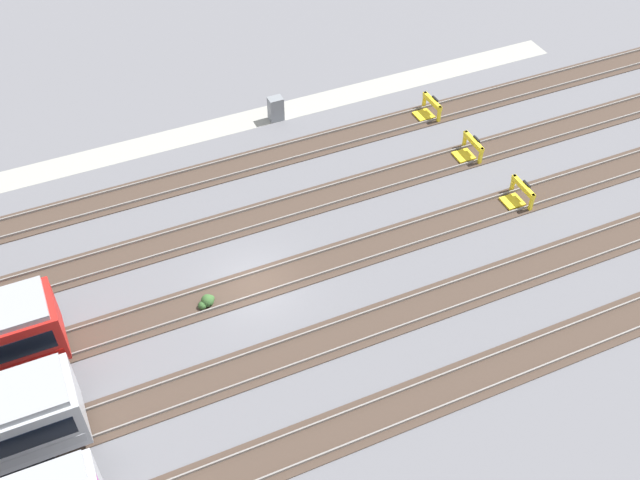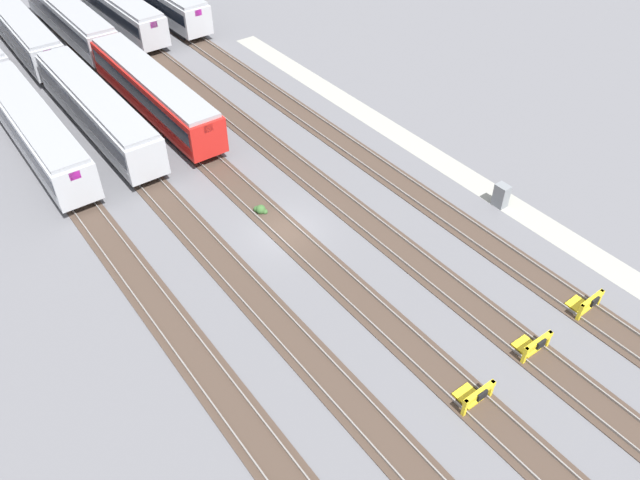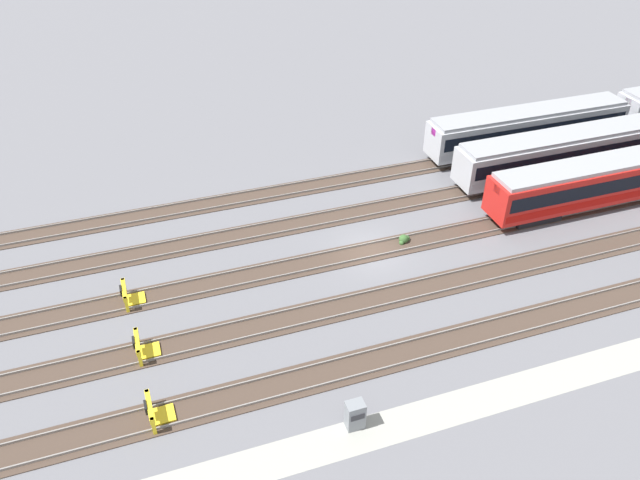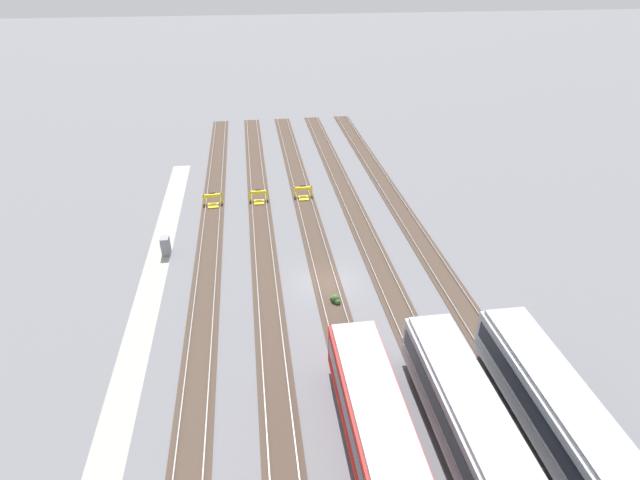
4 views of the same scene
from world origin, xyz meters
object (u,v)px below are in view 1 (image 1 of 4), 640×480
object	(u,v)px
bumper_stop_near_inner_track	(469,149)
bumper_stop_nearest_track	(428,109)
electrical_cabinet	(276,109)
bumper_stop_middle_track	(518,195)
weed_clump	(207,301)

from	to	relation	value
bumper_stop_near_inner_track	bumper_stop_nearest_track	bearing A→B (deg)	-88.25
bumper_stop_nearest_track	electrical_cabinet	size ratio (longest dim) A/B	1.25
bumper_stop_near_inner_track	electrical_cabinet	distance (m)	12.37
bumper_stop_middle_track	electrical_cabinet	world-z (taller)	electrical_cabinet
bumper_stop_near_inner_track	bumper_stop_middle_track	bearing A→B (deg)	93.87
electrical_cabinet	weed_clump	bearing A→B (deg)	56.15
bumper_stop_middle_track	weed_clump	size ratio (longest dim) A/B	2.17
bumper_stop_near_inner_track	electrical_cabinet	xyz separation A→B (m)	(9.23, -8.22, 0.29)
bumper_stop_near_inner_track	weed_clump	size ratio (longest dim) A/B	2.18
bumper_stop_middle_track	weed_clump	world-z (taller)	bumper_stop_middle_track
bumper_stop_nearest_track	bumper_stop_middle_track	size ratio (longest dim) A/B	1.00
weed_clump	electrical_cabinet	bearing A→B (deg)	-123.85
bumper_stop_middle_track	electrical_cabinet	xyz separation A→B (m)	(9.55, -12.89, 0.29)
electrical_cabinet	weed_clump	xyz separation A→B (m)	(8.81, 13.13, -0.56)
bumper_stop_near_inner_track	weed_clump	distance (m)	18.69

